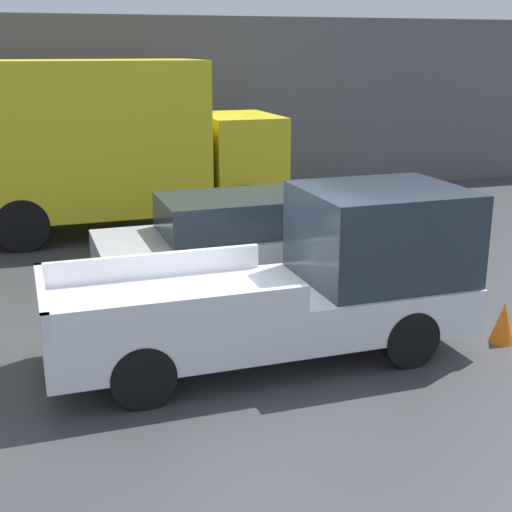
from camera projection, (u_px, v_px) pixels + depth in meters
name	position (u px, v px, depth m)	size (l,w,h in m)	color
ground_plane	(243.00, 356.00, 9.51)	(60.00, 60.00, 0.00)	#3D3D3F
building_wall	(120.00, 111.00, 18.40)	(28.00, 0.15, 4.76)	#56565B
pickup_truck	(306.00, 280.00, 9.42)	(5.54, 2.02, 2.17)	silver
car	(227.00, 240.00, 12.17)	(4.36, 1.93, 1.55)	#B7BABF
delivery_truck	(98.00, 142.00, 15.42)	(7.39, 2.57, 3.71)	gold
traffic_cone	(503.00, 322.00, 9.87)	(0.35, 0.35, 0.59)	orange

